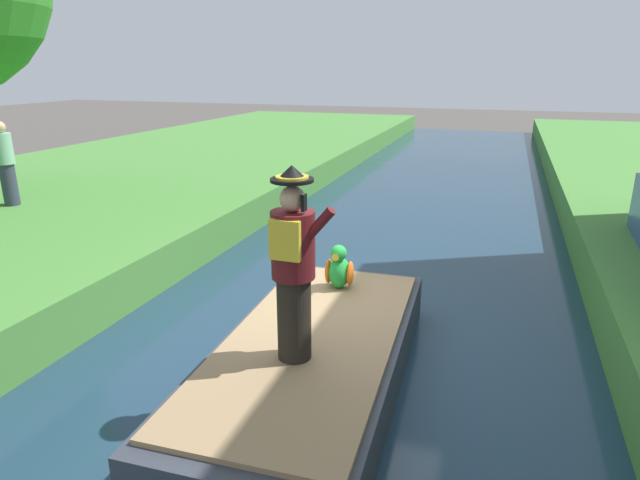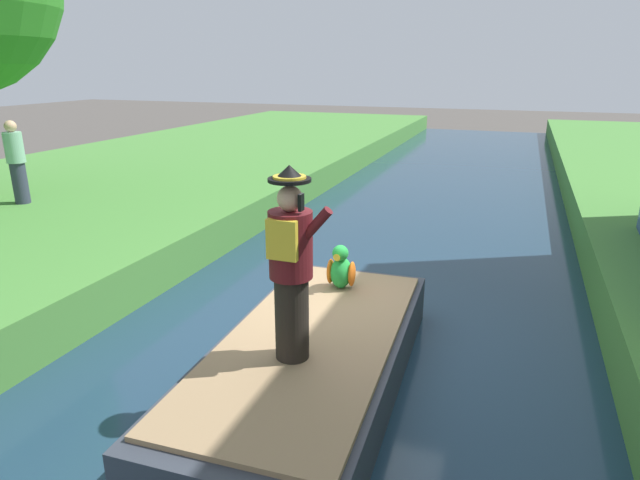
# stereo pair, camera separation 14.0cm
# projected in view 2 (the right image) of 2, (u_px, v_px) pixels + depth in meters

# --- Properties ---
(ground_plane) EXTENTS (80.00, 80.00, 0.00)m
(ground_plane) POSITION_uv_depth(u_px,v_px,m) (345.00, 345.00, 6.86)
(ground_plane) COLOR #4C4742
(canal_water) EXTENTS (6.00, 48.00, 0.10)m
(canal_water) POSITION_uv_depth(u_px,v_px,m) (345.00, 341.00, 6.84)
(canal_water) COLOR #1E384C
(canal_water) RESTS_ON ground
(boat) EXTENTS (1.96, 4.27, 0.61)m
(boat) POSITION_uv_depth(u_px,v_px,m) (311.00, 363.00, 5.68)
(boat) COLOR #333842
(boat) RESTS_ON canal_water
(person_pirate) EXTENTS (0.61, 0.42, 1.85)m
(person_pirate) POSITION_uv_depth(u_px,v_px,m) (291.00, 266.00, 4.91)
(person_pirate) COLOR black
(person_pirate) RESTS_ON boat
(parrot_plush) EXTENTS (0.36, 0.35, 0.57)m
(parrot_plush) POSITION_uv_depth(u_px,v_px,m) (341.00, 269.00, 6.73)
(parrot_plush) COLOR green
(parrot_plush) RESTS_ON boat
(person_bystander) EXTENTS (0.34, 0.34, 1.60)m
(person_bystander) POSITION_uv_depth(u_px,v_px,m) (16.00, 162.00, 10.43)
(person_bystander) COLOR #33384C
(person_bystander) RESTS_ON grass_bank_near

